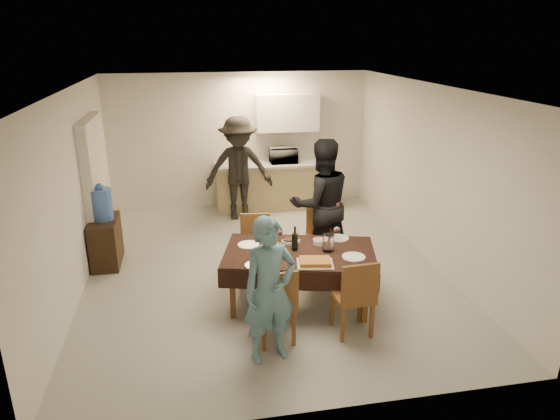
# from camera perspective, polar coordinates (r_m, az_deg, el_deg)

# --- Properties ---
(floor) EXTENTS (5.00, 6.00, 0.02)m
(floor) POSITION_cam_1_polar(r_m,az_deg,el_deg) (7.40, -1.79, -6.70)
(floor) COLOR #9D9D99
(floor) RESTS_ON ground
(ceiling) EXTENTS (5.00, 6.00, 0.02)m
(ceiling) POSITION_cam_1_polar(r_m,az_deg,el_deg) (6.67, -2.03, 13.77)
(ceiling) COLOR white
(ceiling) RESTS_ON wall_back
(wall_back) EXTENTS (5.00, 0.02, 2.60)m
(wall_back) POSITION_cam_1_polar(r_m,az_deg,el_deg) (9.82, -4.62, 7.87)
(wall_back) COLOR beige
(wall_back) RESTS_ON floor
(wall_front) EXTENTS (5.00, 0.02, 2.60)m
(wall_front) POSITION_cam_1_polar(r_m,az_deg,el_deg) (4.19, 4.49, -8.48)
(wall_front) COLOR beige
(wall_front) RESTS_ON floor
(wall_left) EXTENTS (0.02, 6.00, 2.60)m
(wall_left) POSITION_cam_1_polar(r_m,az_deg,el_deg) (7.01, -22.53, 1.71)
(wall_left) COLOR beige
(wall_left) RESTS_ON floor
(wall_right) EXTENTS (0.02, 6.00, 2.60)m
(wall_right) POSITION_cam_1_polar(r_m,az_deg,el_deg) (7.69, 16.87, 3.85)
(wall_right) COLOR beige
(wall_right) RESTS_ON floor
(stub_partition) EXTENTS (0.15, 1.40, 2.10)m
(stub_partition) POSITION_cam_1_polar(r_m,az_deg,el_deg) (8.20, -20.21, 2.59)
(stub_partition) COLOR silver
(stub_partition) RESTS_ON floor
(kitchen_base_cabinet) EXTENTS (2.20, 0.60, 0.86)m
(kitchen_base_cabinet) POSITION_cam_1_polar(r_m,az_deg,el_deg) (9.80, -0.79, 2.66)
(kitchen_base_cabinet) COLOR tan
(kitchen_base_cabinet) RESTS_ON floor
(kitchen_worktop) EXTENTS (2.24, 0.64, 0.05)m
(kitchen_worktop) POSITION_cam_1_polar(r_m,az_deg,el_deg) (9.68, -0.80, 5.24)
(kitchen_worktop) COLOR #A8A7A2
(kitchen_worktop) RESTS_ON kitchen_base_cabinet
(upper_cabinet) EXTENTS (1.20, 0.34, 0.70)m
(upper_cabinet) POSITION_cam_1_polar(r_m,az_deg,el_deg) (9.68, 0.81, 11.07)
(upper_cabinet) COLOR silver
(upper_cabinet) RESTS_ON wall_back
(dining_table) EXTENTS (2.05, 1.50, 0.72)m
(dining_table) POSITION_cam_1_polar(r_m,az_deg,el_deg) (6.21, 2.24, -5.02)
(dining_table) COLOR black
(dining_table) RESTS_ON floor
(chair_near_left) EXTENTS (0.46, 0.46, 0.50)m
(chair_near_left) POSITION_cam_1_polar(r_m,az_deg,el_deg) (5.46, -0.49, -10.15)
(chair_near_left) COLOR brown
(chair_near_left) RESTS_ON floor
(chair_near_right) EXTENTS (0.45, 0.45, 0.51)m
(chair_near_right) POSITION_cam_1_polar(r_m,az_deg,el_deg) (5.66, 8.64, -9.11)
(chair_near_right) COLOR brown
(chair_near_right) RESTS_ON floor
(chair_far_left) EXTENTS (0.47, 0.47, 0.49)m
(chair_far_left) POSITION_cam_1_polar(r_m,az_deg,el_deg) (6.79, -2.73, -4.01)
(chair_far_left) COLOR brown
(chair_far_left) RESTS_ON floor
(chair_far_right) EXTENTS (0.63, 0.66, 0.56)m
(chair_far_right) POSITION_cam_1_polar(r_m,az_deg,el_deg) (6.92, 4.68, -2.94)
(chair_far_right) COLOR brown
(chair_far_right) RESTS_ON floor
(console) EXTENTS (0.38, 0.77, 0.71)m
(console) POSITION_cam_1_polar(r_m,az_deg,el_deg) (7.85, -19.26, -3.43)
(console) COLOR black
(console) RESTS_ON floor
(water_jug) EXTENTS (0.31, 0.31, 0.46)m
(water_jug) POSITION_cam_1_polar(r_m,az_deg,el_deg) (7.65, -19.74, 0.61)
(water_jug) COLOR #4474D2
(water_jug) RESTS_ON console
(wine_bottle) EXTENTS (0.08, 0.08, 0.31)m
(wine_bottle) POSITION_cam_1_polar(r_m,az_deg,el_deg) (6.17, 1.71, -3.27)
(wine_bottle) COLOR black
(wine_bottle) RESTS_ON dining_table
(water_pitcher) EXTENTS (0.14, 0.14, 0.22)m
(water_pitcher) POSITION_cam_1_polar(r_m,az_deg,el_deg) (6.19, 5.53, -3.75)
(water_pitcher) COLOR white
(water_pitcher) RESTS_ON dining_table
(savoury_tart) EXTENTS (0.47, 0.39, 0.05)m
(savoury_tart) POSITION_cam_1_polar(r_m,az_deg,el_deg) (5.87, 4.03, -5.92)
(savoury_tart) COLOR #BB7337
(savoury_tart) RESTS_ON dining_table
(salad_bowl) EXTENTS (0.16, 0.16, 0.06)m
(salad_bowl) POSITION_cam_1_polar(r_m,az_deg,el_deg) (6.41, 4.51, -3.62)
(salad_bowl) COLOR white
(salad_bowl) RESTS_ON dining_table
(mushroom_dish) EXTENTS (0.22, 0.22, 0.04)m
(mushroom_dish) POSITION_cam_1_polar(r_m,az_deg,el_deg) (6.43, 1.26, -3.62)
(mushroom_dish) COLOR white
(mushroom_dish) RESTS_ON dining_table
(wine_glass_a) EXTENTS (0.08, 0.08, 0.19)m
(wine_glass_a) POSITION_cam_1_polar(r_m,az_deg,el_deg) (5.84, -2.48, -5.28)
(wine_glass_a) COLOR white
(wine_glass_a) RESTS_ON dining_table
(wine_glass_b) EXTENTS (0.09, 0.09, 0.19)m
(wine_glass_b) POSITION_cam_1_polar(r_m,az_deg,el_deg) (6.52, 6.50, -2.69)
(wine_glass_b) COLOR white
(wine_glass_b) RESTS_ON dining_table
(wine_glass_c) EXTENTS (0.09, 0.09, 0.21)m
(wine_glass_c) POSITION_cam_1_polar(r_m,az_deg,el_deg) (6.39, -0.09, -2.94)
(wine_glass_c) COLOR white
(wine_glass_c) RESTS_ON dining_table
(plate_near_left) EXTENTS (0.23, 0.23, 0.01)m
(plate_near_left) POSITION_cam_1_polar(r_m,az_deg,el_deg) (5.83, -2.89, -6.31)
(plate_near_left) COLOR white
(plate_near_left) RESTS_ON dining_table
(plate_near_right) EXTENTS (0.28, 0.28, 0.02)m
(plate_near_right) POSITION_cam_1_polar(r_m,az_deg,el_deg) (6.09, 8.42, -5.33)
(plate_near_right) COLOR white
(plate_near_right) RESTS_ON dining_table
(plate_far_left) EXTENTS (0.27, 0.27, 0.02)m
(plate_far_left) POSITION_cam_1_polar(r_m,az_deg,el_deg) (6.37, -3.63, -3.99)
(plate_far_left) COLOR white
(plate_far_left) RESTS_ON dining_table
(plate_far_right) EXTENTS (0.26, 0.26, 0.01)m
(plate_far_right) POSITION_cam_1_polar(r_m,az_deg,el_deg) (6.61, 6.76, -3.21)
(plate_far_right) COLOR white
(plate_far_right) RESTS_ON dining_table
(microwave) EXTENTS (0.52, 0.35, 0.29)m
(microwave) POSITION_cam_1_polar(r_m,az_deg,el_deg) (9.68, 0.40, 6.27)
(microwave) COLOR silver
(microwave) RESTS_ON kitchen_worktop
(person_near) EXTENTS (0.65, 0.51, 1.58)m
(person_near) POSITION_cam_1_polar(r_m,az_deg,el_deg) (5.15, -1.18, -9.20)
(person_near) COLOR slate
(person_near) RESTS_ON floor
(person_far) EXTENTS (1.00, 0.82, 1.91)m
(person_far) POSITION_cam_1_polar(r_m,az_deg,el_deg) (7.19, 4.70, 0.68)
(person_far) COLOR black
(person_far) RESTS_ON floor
(person_kitchen) EXTENTS (1.23, 0.71, 1.90)m
(person_kitchen) POSITION_cam_1_polar(r_m,az_deg,el_deg) (9.14, -4.73, 4.74)
(person_kitchen) COLOR black
(person_kitchen) RESTS_ON floor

